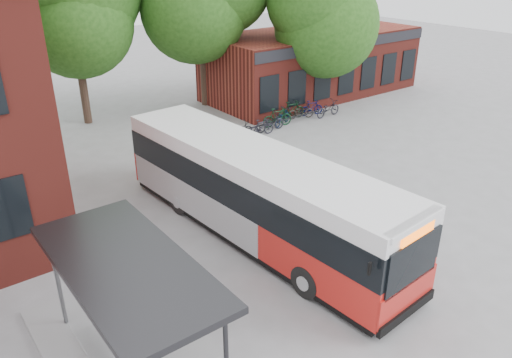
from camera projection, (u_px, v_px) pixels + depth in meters
ground at (264, 275)px, 14.84m from camera, size 100.00×100.00×0.00m
shop_row at (312, 63)px, 32.31m from camera, size 14.00×6.20×4.00m
bus_shelter at (133, 316)px, 11.03m from camera, size 3.60×7.00×2.90m
bike_rail at (284, 122)px, 27.05m from camera, size 5.20×0.10×0.38m
tree_1 at (74, 25)px, 25.41m from camera, size 7.92×7.92×10.40m
tree_2 at (201, 11)px, 28.42m from camera, size 7.92×7.92×11.00m
tree_3 at (313, 27)px, 28.65m from camera, size 7.04×7.04×9.28m
city_bus at (255, 195)px, 16.28m from camera, size 3.28×12.00×3.01m
bicycle_0 at (240, 130)px, 25.29m from camera, size 1.57×0.58×0.82m
bicycle_1 at (262, 127)px, 25.54m from camera, size 1.50×0.52×0.89m
bicycle_2 at (270, 123)px, 26.16m from camera, size 1.79×0.68×0.93m
bicycle_3 at (277, 117)px, 26.79m from camera, size 1.79×0.85×1.03m
bicycle_4 at (282, 117)px, 27.07m from camera, size 1.76×1.23×0.88m
bicycle_5 at (291, 110)px, 27.98m from camera, size 1.76×0.69×1.03m
bicycle_6 at (301, 111)px, 28.10m from camera, size 1.65×0.96×0.82m
bicycle_7 at (311, 108)px, 28.64m from camera, size 1.52×0.72×0.88m
bicycle_extra_0 at (328, 109)px, 28.41m from camera, size 1.79×0.69×0.93m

